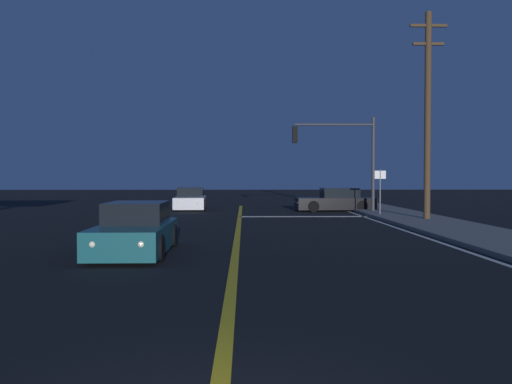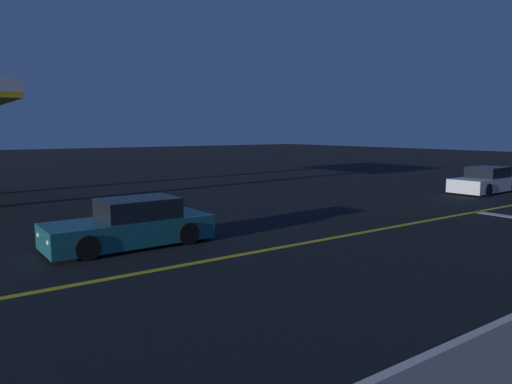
{
  "view_description": "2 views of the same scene",
  "coord_description": "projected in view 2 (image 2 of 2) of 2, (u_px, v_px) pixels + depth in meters",
  "views": [
    {
      "loc": [
        0.24,
        -4.42,
        2.03
      ],
      "look_at": [
        0.76,
        20.55,
        1.32
      ],
      "focal_mm": 39.29,
      "sensor_mm": 36.0,
      "label": 1
    },
    {
      "loc": [
        10.01,
        5.6,
        3.23
      ],
      "look_at": [
        -0.91,
        13.39,
        1.48
      ],
      "focal_mm": 33.08,
      "sensor_mm": 36.0,
      "label": 2
    }
  ],
  "objects": [
    {
      "name": "lane_line_center",
      "position": [
        250.0,
        253.0,
        12.5
      ],
      "size": [
        0.2,
        42.64,
        0.01
      ],
      "primitive_type": "cube",
      "color": "gold",
      "rests_on": "ground"
    },
    {
      "name": "lane_line_edge_right",
      "position": [
        472.0,
        335.0,
        7.49
      ],
      "size": [
        0.16,
        42.64,
        0.01
      ],
      "primitive_type": "cube",
      "color": "silver",
      "rests_on": "ground"
    },
    {
      "name": "car_following_oncoming_white",
      "position": [
        485.0,
        181.0,
        24.8
      ],
      "size": [
        2.0,
        4.5,
        1.34
      ],
      "rotation": [
        0.0,
        0.0,
        3.18
      ],
      "color": "silver",
      "rests_on": "ground"
    },
    {
      "name": "car_distant_tail_teal",
      "position": [
        132.0,
        225.0,
        13.25
      ],
      "size": [
        1.88,
        4.62,
        1.34
      ],
      "rotation": [
        0.0,
        0.0,
        3.16
      ],
      "color": "#195960",
      "rests_on": "ground"
    }
  ]
}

